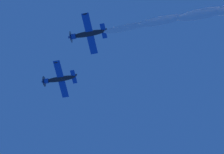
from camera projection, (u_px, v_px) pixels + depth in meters
name	position (u px, v px, depth m)	size (l,w,h in m)	color
airplane_lead	(59.00, 79.00, 90.73)	(8.36, 7.53, 2.48)	#232328
airplane_left_wingman	(87.00, 34.00, 83.17)	(8.38, 7.53, 2.34)	#232328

